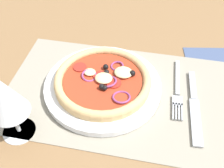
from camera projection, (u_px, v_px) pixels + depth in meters
ground_plane at (116, 97)px, 61.97cm from camera, size 190.00×140.00×2.40cm
placemat at (116, 93)px, 60.96cm from camera, size 48.81×30.48×0.40cm
plate at (103, 86)px, 61.14cm from camera, size 25.85×25.85×1.46cm
pizza at (103, 80)px, 59.82cm from camera, size 21.11×21.11×2.69cm
fork at (177, 91)px, 60.77cm from camera, size 2.40×18.04×0.44cm
knife at (194, 106)px, 57.79cm from camera, size 2.89×20.06×0.62cm
wine_glass at (5, 98)px, 46.86cm from camera, size 7.20×7.20×14.90cm
napkin at (218, 65)px, 67.18cm from camera, size 17.09×15.88×0.36cm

